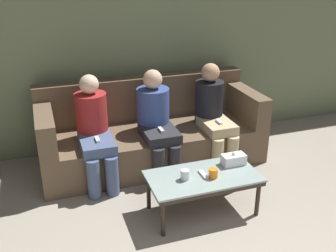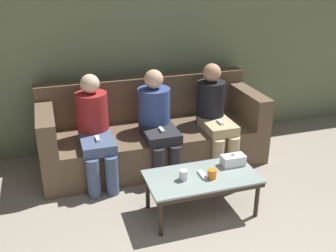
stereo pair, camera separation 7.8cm
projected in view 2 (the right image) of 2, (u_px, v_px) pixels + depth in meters
The scene contains 10 objects.
wall_back at pixel (138, 39), 4.60m from camera, with size 12.00×0.06×2.60m.
couch at pixel (152, 133), 4.52m from camera, with size 2.46×0.94×0.91m.
coffee_table at pixel (202, 180), 3.52m from camera, with size 1.00×0.53×0.38m.
cup_near_left at pixel (184, 175), 3.43m from camera, with size 0.08×0.08×0.09m.
cup_near_right at pixel (212, 174), 3.45m from camera, with size 0.08×0.08×0.09m.
tissue_box at pixel (233, 160), 3.67m from camera, with size 0.22×0.12×0.13m.
game_remote at pixel (202, 175), 3.50m from camera, with size 0.04×0.15×0.02m.
seated_person_left_end at pixel (95, 127), 4.02m from camera, with size 0.33×0.72×1.11m.
seated_person_mid_left at pixel (157, 118), 4.22m from camera, with size 0.35×0.70×1.10m.
seated_person_mid_right at pixel (214, 112), 4.40m from camera, with size 0.32×0.68×1.11m.
Camera 2 is at (-1.07, -0.97, 2.17)m, focal length 42.00 mm.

